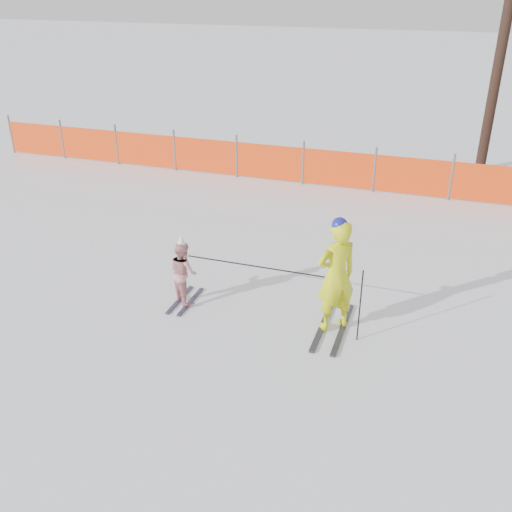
# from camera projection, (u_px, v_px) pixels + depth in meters

# --- Properties ---
(ground) EXTENTS (120.00, 120.00, 0.00)m
(ground) POSITION_uv_depth(u_px,v_px,m) (247.00, 320.00, 9.91)
(ground) COLOR white
(ground) RESTS_ON ground
(adult) EXTENTS (0.83, 1.61, 2.03)m
(adult) POSITION_uv_depth(u_px,v_px,m) (336.00, 276.00, 9.21)
(adult) COLOR black
(adult) RESTS_ON ground
(child) EXTENTS (0.71, 1.03, 1.35)m
(child) POSITION_uv_depth(u_px,v_px,m) (183.00, 272.00, 10.18)
(child) COLOR black
(child) RESTS_ON ground
(ski_poles) EXTENTS (3.08, 0.23, 1.29)m
(ski_poles) POSITION_uv_depth(u_px,v_px,m) (290.00, 279.00, 9.45)
(ski_poles) COLOR black
(ski_poles) RESTS_ON ground
(safety_fence) EXTENTS (16.07, 0.06, 1.25)m
(safety_fence) POSITION_uv_depth(u_px,v_px,m) (237.00, 159.00, 16.65)
(safety_fence) COLOR #595960
(safety_fence) RESTS_ON ground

